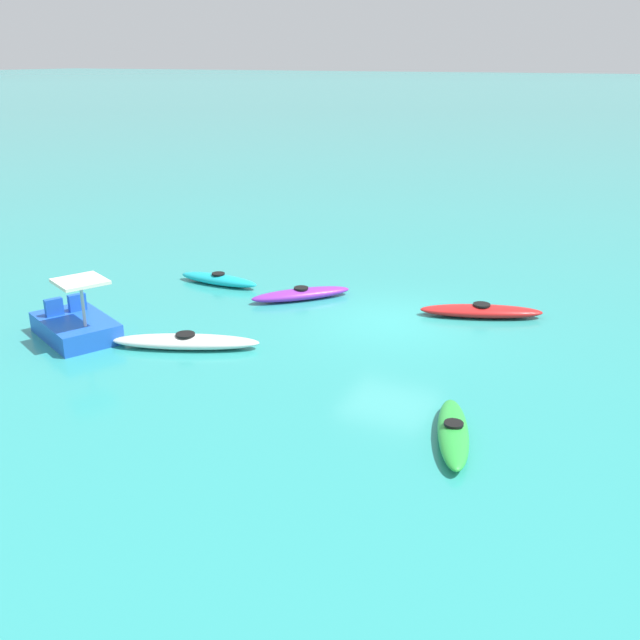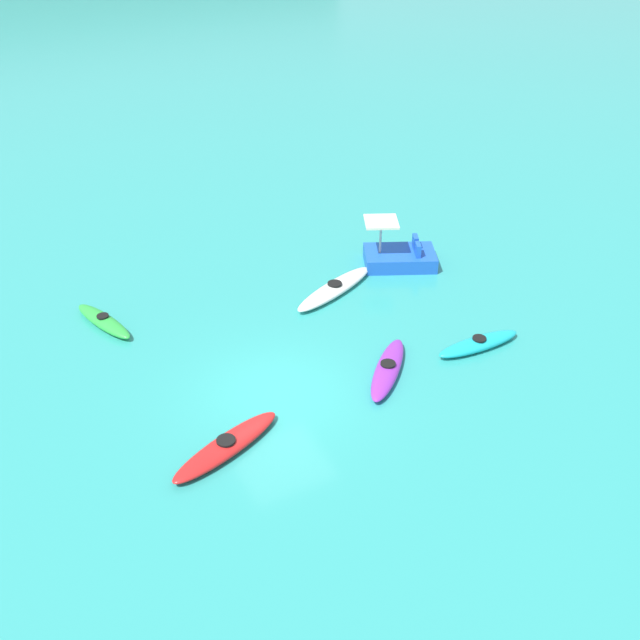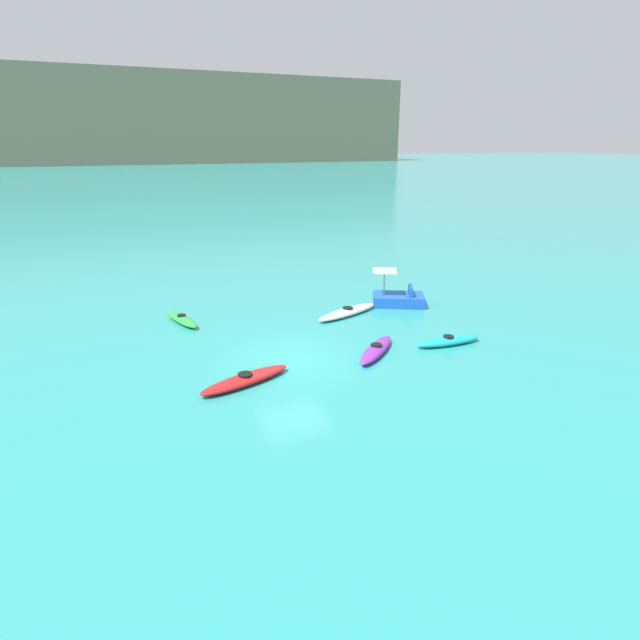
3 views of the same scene
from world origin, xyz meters
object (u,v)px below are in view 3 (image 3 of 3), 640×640
at_px(kayak_purple, 376,349).
at_px(kayak_white, 348,312).
at_px(kayak_green, 182,319).
at_px(pedal_boat_blue, 398,298).
at_px(kayak_cyan, 448,341).
at_px(kayak_red, 245,379).

relative_size(kayak_purple, kayak_white, 0.72).
xyz_separation_m(kayak_purple, kayak_green, (-6.31, 6.04, -0.00)).
xyz_separation_m(kayak_green, pedal_boat_blue, (9.99, -0.87, 0.17)).
height_order(kayak_cyan, kayak_white, same).
distance_m(kayak_purple, kayak_green, 8.74).
bearing_deg(pedal_boat_blue, kayak_green, 175.03).
xyz_separation_m(kayak_red, kayak_white, (5.88, 5.37, -0.00)).
relative_size(kayak_purple, pedal_boat_blue, 0.92).
height_order(kayak_white, pedal_boat_blue, pedal_boat_blue).
relative_size(kayak_cyan, pedal_boat_blue, 0.97).
xyz_separation_m(kayak_cyan, kayak_green, (-9.29, 6.21, -0.00)).
bearing_deg(kayak_purple, kayak_green, 136.26).
relative_size(kayak_red, kayak_white, 0.93).
bearing_deg(kayak_red, kayak_green, 100.15).
xyz_separation_m(kayak_white, kayak_green, (-7.11, 1.52, 0.00)).
relative_size(kayak_cyan, kayak_white, 0.76).
relative_size(kayak_cyan, kayak_purple, 1.05).
height_order(kayak_purple, kayak_white, same).
bearing_deg(kayak_white, kayak_red, -137.59).
bearing_deg(pedal_boat_blue, kayak_purple, -125.43).
relative_size(kayak_green, pedal_boat_blue, 0.96).
bearing_deg(kayak_green, kayak_red, -79.85).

